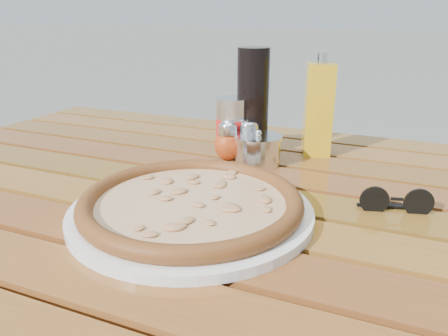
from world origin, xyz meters
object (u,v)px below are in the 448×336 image
at_px(oregano_shaker, 248,140).
at_px(parmesan_tin, 258,149).
at_px(pepper_shaker, 228,141).
at_px(olive_oil_cruet, 318,109).
at_px(table, 220,227).
at_px(pizza, 191,202).
at_px(plate, 191,211).
at_px(dark_bottle, 253,102).
at_px(soda_can, 232,127).
at_px(sunglasses, 396,202).

height_order(oregano_shaker, parmesan_tin, oregano_shaker).
relative_size(pepper_shaker, olive_oil_cruet, 0.39).
bearing_deg(table, pizza, -87.35).
bearing_deg(plate, table, 92.65).
bearing_deg(olive_oil_cruet, pizza, -105.83).
relative_size(table, olive_oil_cruet, 6.67).
height_order(dark_bottle, soda_can, dark_bottle).
height_order(pizza, oregano_shaker, oregano_shaker).
bearing_deg(plate, soda_can, 100.90).
relative_size(soda_can, parmesan_tin, 1.11).
bearing_deg(soda_can, oregano_shaker, -15.65).
xyz_separation_m(olive_oil_cruet, sunglasses, (0.17, -0.24, -0.08)).
bearing_deg(sunglasses, soda_can, 138.58).
distance_m(dark_bottle, soda_can, 0.07).
distance_m(plate, parmesan_tin, 0.26).
relative_size(pizza, sunglasses, 3.48).
relative_size(pepper_shaker, sunglasses, 0.75).
xyz_separation_m(pizza, pepper_shaker, (-0.05, 0.27, 0.02)).
distance_m(oregano_shaker, parmesan_tin, 0.04).
bearing_deg(dark_bottle, parmesan_tin, -61.73).
relative_size(table, oregano_shaker, 17.07).
xyz_separation_m(plate, pizza, (0.00, 0.00, 0.02)).
distance_m(olive_oil_cruet, sunglasses, 0.30).
xyz_separation_m(soda_can, sunglasses, (0.34, -0.17, -0.04)).
bearing_deg(olive_oil_cruet, oregano_shaker, -146.49).
distance_m(soda_can, sunglasses, 0.38).
height_order(pizza, pepper_shaker, pepper_shaker).
bearing_deg(sunglasses, table, 168.89).
height_order(table, parmesan_tin, parmesan_tin).
distance_m(pizza, pepper_shaker, 0.27).
bearing_deg(pizza, oregano_shaker, 93.38).
bearing_deg(plate, pizza, 0.00).
relative_size(table, dark_bottle, 6.36).
distance_m(oregano_shaker, olive_oil_cruet, 0.16).
distance_m(table, oregano_shaker, 0.21).
distance_m(oregano_shaker, sunglasses, 0.33).
distance_m(oregano_shaker, dark_bottle, 0.08).
distance_m(olive_oil_cruet, parmesan_tin, 0.16).
bearing_deg(pizza, table, 92.65).
relative_size(table, sunglasses, 12.78).
xyz_separation_m(pepper_shaker, dark_bottle, (0.03, 0.06, 0.07)).
distance_m(pizza, olive_oil_cruet, 0.39).
height_order(pizza, sunglasses, sunglasses).
xyz_separation_m(plate, oregano_shaker, (-0.02, 0.29, 0.03)).
xyz_separation_m(table, soda_can, (-0.05, 0.19, 0.13)).
bearing_deg(pepper_shaker, dark_bottle, 63.86).
bearing_deg(oregano_shaker, pizza, -86.62).
bearing_deg(parmesan_tin, plate, -92.95).
xyz_separation_m(table, pizza, (0.01, -0.12, 0.10)).
distance_m(table, soda_can, 0.24).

